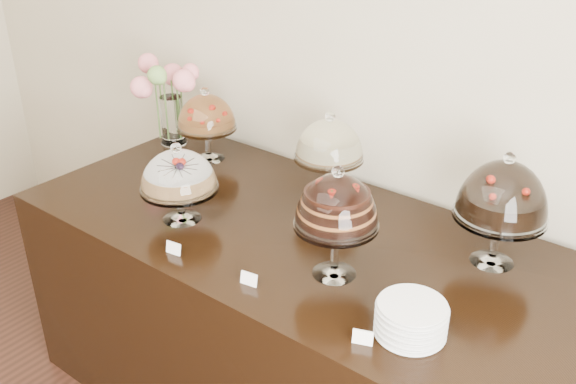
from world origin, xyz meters
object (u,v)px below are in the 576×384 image
Objects in this scene: cake_stand_choco_layer at (337,206)px; flower_vase at (168,91)px; cake_stand_sugar_sponge at (178,174)px; cake_stand_cheesecake at (329,144)px; cake_stand_dark_choco at (503,195)px; display_counter at (296,325)px; plate_stack at (411,319)px; cake_stand_fruit_tart at (206,115)px.

flower_vase is (-1.26, 0.43, 0.01)m from cake_stand_choco_layer.
cake_stand_choco_layer is (0.67, 0.06, 0.07)m from cake_stand_sugar_sponge.
cake_stand_cheesecake reaches higher than cake_stand_sugar_sponge.
cake_stand_dark_choco is (1.06, 0.45, 0.07)m from cake_stand_sugar_sponge.
cake_stand_dark_choco reaches higher than display_counter.
cake_stand_cheesecake is at bearing 141.10° from plate_stack.
display_counter is at bearing 151.58° from cake_stand_choco_layer.
cake_stand_dark_choco is 0.97× the size of flower_vase.
cake_stand_choco_layer is at bearing -134.44° from cake_stand_dark_choco.
cake_stand_dark_choco is (0.39, 0.40, -0.00)m from cake_stand_choco_layer.
cake_stand_sugar_sponge is at bearing -153.12° from display_counter.
cake_stand_dark_choco reaches higher than cake_stand_fruit_tart.
cake_stand_cheesecake is at bearing 99.57° from display_counter.
flower_vase is at bearing 176.17° from cake_stand_fruit_tart.
cake_stand_cheesecake is 0.94m from flower_vase.
cake_stand_dark_choco is (0.66, 0.25, 0.71)m from display_counter.
cake_stand_sugar_sponge reaches higher than display_counter.
cake_stand_cheesecake is at bearing 127.30° from cake_stand_choco_layer.
cake_stand_dark_choco is at bearing -1.82° from cake_stand_cheesecake.
display_counter is 6.39× the size of cake_stand_fruit_tart.
cake_stand_choco_layer is at bearing -28.42° from display_counter.
cake_stand_dark_choco is (0.71, -0.02, 0.01)m from cake_stand_cheesecake.
cake_stand_sugar_sponge is at bearing -156.98° from cake_stand_dark_choco.
cake_stand_sugar_sponge is 1.16m from cake_stand_dark_choco.
cake_stand_cheesecake is at bearing 178.18° from cake_stand_dark_choco.
cake_stand_choco_layer is (0.27, -0.15, 0.71)m from display_counter.
plate_stack is at bearing -23.35° from display_counter.
cake_stand_fruit_tart reaches higher than plate_stack.
cake_stand_fruit_tart is at bearing 159.47° from display_counter.
cake_stand_cheesecake reaches higher than display_counter.
cake_stand_sugar_sponge is 0.83× the size of cake_stand_cheesecake.
display_counter is 5.78× the size of cake_stand_cheesecake.
cake_stand_fruit_tart is (-0.99, 0.42, -0.05)m from cake_stand_choco_layer.
cake_stand_dark_choco is 1.19× the size of cake_stand_fruit_tart.
display_counter is 1.01m from cake_stand_fruit_tart.
cake_stand_fruit_tart is at bearing 123.88° from cake_stand_sugar_sponge.
cake_stand_fruit_tart is 0.27m from flower_vase.
cake_stand_sugar_sponge reaches higher than plate_stack.
cake_stand_dark_choco is at bearing 45.56° from cake_stand_choco_layer.
cake_stand_choco_layer is at bearing -19.03° from flower_vase.
display_counter is 1.00m from cake_stand_dark_choco.
cake_stand_sugar_sponge is 0.74× the size of flower_vase.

